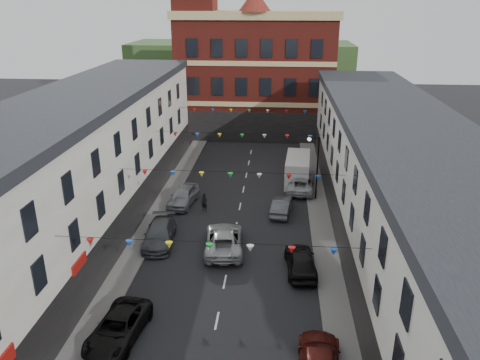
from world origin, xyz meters
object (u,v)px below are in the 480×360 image
(car_right_e, at_px, (282,206))
(moving_car, at_px, (224,239))
(car_left_d, at_px, (159,234))
(car_left_e, at_px, (183,196))
(pedestrian, at_px, (204,203))
(street_lamp, at_px, (315,160))
(car_right_d, at_px, (301,261))
(white_van, at_px, (297,169))
(car_right_f, at_px, (301,183))
(car_left_c, at_px, (118,328))

(car_right_e, bearing_deg, moving_car, 65.14)
(car_left_d, bearing_deg, car_left_e, 82.34)
(car_right_e, relative_size, pedestrian, 2.53)
(street_lamp, bearing_deg, car_left_d, -142.58)
(car_left_d, xyz_separation_m, car_right_e, (9.19, 6.09, -0.06))
(car_left_e, xyz_separation_m, pedestrian, (2.12, -1.36, 0.01))
(car_left_e, relative_size, car_right_d, 1.01)
(car_left_d, bearing_deg, car_right_d, -21.11)
(moving_car, relative_size, white_van, 0.99)
(car_left_d, relative_size, car_right_f, 0.95)
(car_left_c, distance_m, pedestrian, 16.76)
(car_right_e, bearing_deg, car_left_e, -0.15)
(car_left_c, relative_size, car_right_d, 1.06)
(car_left_e, distance_m, car_right_d, 14.48)
(car_left_e, distance_m, car_right_e, 8.88)
(white_van, bearing_deg, moving_car, -108.06)
(car_left_c, relative_size, white_van, 0.85)
(pedestrian, bearing_deg, car_left_e, 171.77)
(car_right_d, xyz_separation_m, car_right_e, (-1.28, 9.18, -0.12))
(car_left_c, bearing_deg, moving_car, 72.27)
(car_left_d, relative_size, white_van, 0.88)
(street_lamp, xyz_separation_m, car_right_d, (-1.58, -12.32, -3.09))
(car_right_f, distance_m, white_van, 2.51)
(car_right_d, bearing_deg, street_lamp, -101.86)
(white_van, bearing_deg, car_left_e, -143.83)
(street_lamp, height_order, moving_car, street_lamp)
(street_lamp, xyz_separation_m, white_van, (-1.30, 4.63, -2.59))
(white_van, bearing_deg, car_left_d, -123.95)
(car_left_d, distance_m, car_right_d, 10.92)
(car_right_d, distance_m, moving_car, 6.07)
(car_right_d, bearing_deg, car_left_c, 32.44)
(car_right_e, distance_m, moving_car, 7.85)
(car_right_e, height_order, moving_car, moving_car)
(car_left_c, distance_m, car_left_e, 17.99)
(car_right_e, height_order, car_right_f, car_right_f)
(car_left_c, xyz_separation_m, white_van, (10.37, 24.54, 0.61))
(car_left_e, bearing_deg, white_van, 39.66)
(car_left_c, xyz_separation_m, car_left_e, (0.00, 17.99, 0.12))
(car_left_e, height_order, car_right_e, car_left_e)
(car_left_d, relative_size, moving_car, 0.89)
(car_right_d, bearing_deg, car_left_e, -50.40)
(white_van, distance_m, pedestrian, 11.45)
(car_right_d, relative_size, car_right_f, 0.88)
(street_lamp, relative_size, car_right_e, 1.43)
(white_van, bearing_deg, car_right_d, -87.10)
(car_right_d, relative_size, car_right_e, 1.14)
(street_lamp, xyz_separation_m, car_left_e, (-11.67, -1.92, -3.08))
(moving_car, bearing_deg, car_left_d, -11.69)
(car_right_d, xyz_separation_m, pedestrian, (-7.97, 9.03, 0.02))
(car_left_d, distance_m, car_right_e, 11.02)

